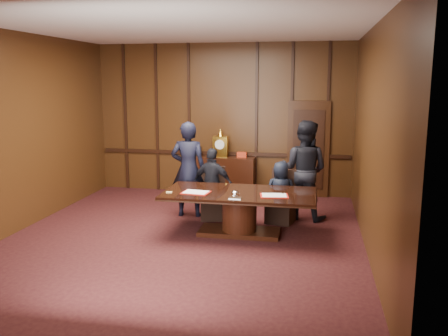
# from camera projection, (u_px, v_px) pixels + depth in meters

# --- Properties ---
(room) EXTENTS (7.00, 7.04, 3.50)m
(room) POSITION_uv_depth(u_px,v_px,m) (187.00, 137.00, 7.84)
(room) COLOR black
(room) RESTS_ON ground
(sideboard) EXTENTS (1.60, 0.45, 1.54)m
(sideboard) POSITION_uv_depth(u_px,v_px,m) (221.00, 174.00, 11.09)
(sideboard) COLOR black
(sideboard) RESTS_ON ground
(conference_table) EXTENTS (2.62, 1.32, 0.76)m
(conference_table) POSITION_uv_depth(u_px,v_px,m) (239.00, 206.00, 8.21)
(conference_table) COLOR black
(conference_table) RESTS_ON ground
(folder_left) EXTENTS (0.50, 0.38, 0.02)m
(folder_left) POSITION_uv_depth(u_px,v_px,m) (196.00, 192.00, 8.10)
(folder_left) COLOR #AF1910
(folder_left) RESTS_ON conference_table
(folder_right) EXTENTS (0.51, 0.40, 0.02)m
(folder_right) POSITION_uv_depth(u_px,v_px,m) (274.00, 196.00, 7.87)
(folder_right) COLOR #AF1910
(folder_right) RESTS_ON conference_table
(inkstand) EXTENTS (0.20, 0.14, 0.12)m
(inkstand) POSITION_uv_depth(u_px,v_px,m) (235.00, 195.00, 7.72)
(inkstand) COLOR white
(inkstand) RESTS_ON conference_table
(notepad) EXTENTS (0.11, 0.09, 0.01)m
(notepad) POSITION_uv_depth(u_px,v_px,m) (169.00, 192.00, 8.11)
(notepad) COLOR #D8B569
(notepad) RESTS_ON conference_table
(chair_left) EXTENTS (0.57, 0.57, 0.99)m
(chair_left) POSITION_uv_depth(u_px,v_px,m) (213.00, 204.00, 9.21)
(chair_left) COLOR black
(chair_left) RESTS_ON ground
(chair_right) EXTENTS (0.57, 0.57, 0.99)m
(chair_right) POSITION_uv_depth(u_px,v_px,m) (281.00, 207.00, 8.97)
(chair_right) COLOR black
(chair_right) RESTS_ON ground
(signatory_left) EXTENTS (0.86, 0.48, 1.39)m
(signatory_left) POSITION_uv_depth(u_px,v_px,m) (213.00, 184.00, 9.07)
(signatory_left) COLOR black
(signatory_left) RESTS_ON ground
(signatory_right) EXTENTS (0.62, 0.44, 1.18)m
(signatory_right) POSITION_uv_depth(u_px,v_px,m) (281.00, 192.00, 8.84)
(signatory_right) COLOR black
(signatory_right) RESTS_ON ground
(witness_left) EXTENTS (0.72, 0.51, 1.88)m
(witness_left) POSITION_uv_depth(u_px,v_px,m) (188.00, 169.00, 9.27)
(witness_left) COLOR black
(witness_left) RESTS_ON ground
(witness_right) EXTENTS (1.10, 0.97, 1.91)m
(witness_right) POSITION_uv_depth(u_px,v_px,m) (304.00, 170.00, 9.10)
(witness_right) COLOR black
(witness_right) RESTS_ON ground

